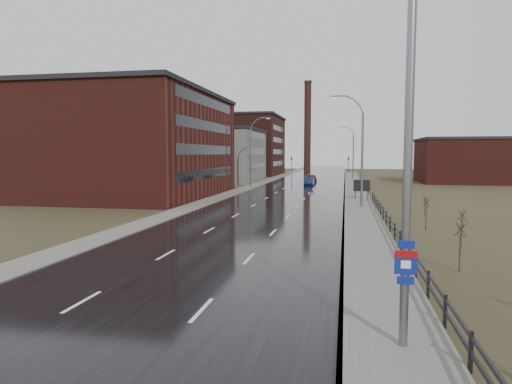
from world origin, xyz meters
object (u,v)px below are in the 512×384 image
at_px(car_near, 309,182).
at_px(car_far, 312,178).
at_px(billboard, 362,186).
at_px(streetlight_main, 396,133).

height_order(car_near, car_far, car_near).
distance_m(billboard, car_near, 24.74).
height_order(streetlight_main, car_near, streetlight_main).
relative_size(streetlight_main, billboard, 4.99).
relative_size(billboard, car_near, 0.57).
distance_m(streetlight_main, billboard, 42.74).
xyz_separation_m(streetlight_main, car_near, (-7.37, 65.89, -5.35)).
distance_m(streetlight_main, car_far, 78.67).
bearing_deg(streetlight_main, car_near, 96.38).
distance_m(car_near, car_far, 12.22).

